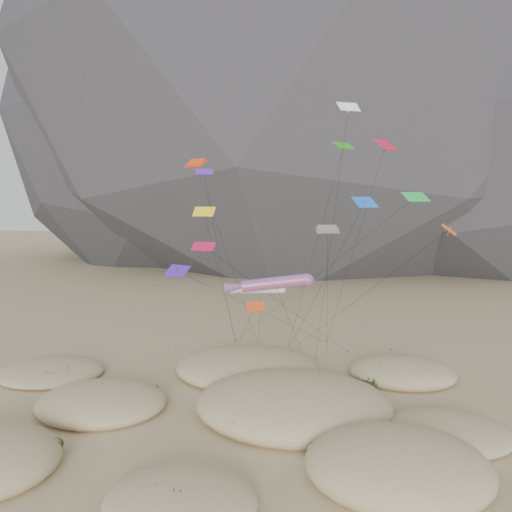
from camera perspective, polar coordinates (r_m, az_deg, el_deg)
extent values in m
plane|color=#CCB789|center=(41.81, -1.68, -20.38)|extent=(500.00, 500.00, 0.00)
ellipsoid|color=black|center=(157.48, 7.14, 21.57)|extent=(191.54, 147.29, 156.00)
ellipsoid|color=#2B2B30|center=(167.26, -9.18, 15.04)|extent=(136.20, 127.83, 116.00)
ellipsoid|color=black|center=(156.81, 25.36, 12.87)|extent=(130.55, 126.41, 100.00)
ellipsoid|color=#CCB789|center=(34.45, -8.58, -25.88)|extent=(9.69, 8.24, 2.19)
ellipsoid|color=#CCB789|center=(37.94, 15.86, -22.09)|extent=(12.73, 10.82, 3.99)
ellipsoid|color=#CCB789|center=(49.04, -17.24, -15.68)|extent=(11.89, 10.11, 2.82)
ellipsoid|color=#CCB789|center=(46.08, 4.31, -16.47)|extent=(17.36, 14.76, 4.16)
ellipsoid|color=#CCB789|center=(44.89, 21.17, -18.20)|extent=(9.91, 8.43, 2.08)
ellipsoid|color=#CCB789|center=(55.51, -0.97, -12.60)|extent=(15.64, 13.29, 3.32)
ellipsoid|color=#CCB789|center=(56.68, 16.38, -12.62)|extent=(11.22, 9.53, 2.67)
ellipsoid|color=#CCB789|center=(59.43, -22.41, -12.14)|extent=(11.36, 9.66, 1.83)
ellipsoid|color=black|center=(42.45, -22.83, -19.27)|extent=(2.51, 2.15, 0.75)
ellipsoid|color=black|center=(34.62, -8.69, -25.50)|extent=(2.61, 2.23, 0.78)
ellipsoid|color=black|center=(34.67, -6.61, -25.60)|extent=(2.29, 1.96, 0.69)
ellipsoid|color=black|center=(38.50, 13.92, -21.41)|extent=(3.35, 2.87, 1.01)
ellipsoid|color=black|center=(37.00, 11.94, -22.94)|extent=(2.20, 1.88, 0.66)
ellipsoid|color=black|center=(49.08, -16.07, -15.41)|extent=(2.97, 2.54, 0.89)
ellipsoid|color=black|center=(49.42, -12.43, -15.27)|extent=(2.08, 1.78, 0.62)
ellipsoid|color=black|center=(45.48, 3.00, -16.56)|extent=(3.41, 2.92, 1.02)
ellipsoid|color=black|center=(46.33, 6.22, -16.28)|extent=(2.31, 1.97, 0.69)
ellipsoid|color=black|center=(42.13, -1.97, -18.80)|extent=(2.59, 2.21, 0.78)
ellipsoid|color=black|center=(45.88, 23.79, -17.58)|extent=(2.04, 1.75, 0.61)
ellipsoid|color=black|center=(56.47, -1.28, -11.99)|extent=(3.01, 2.58, 0.90)
ellipsoid|color=black|center=(54.06, -0.02, -12.96)|extent=(2.27, 1.94, 0.68)
ellipsoid|color=black|center=(55.86, 14.76, -12.74)|extent=(2.48, 2.12, 0.75)
ellipsoid|color=black|center=(52.21, 12.11, -14.18)|extent=(2.17, 1.86, 0.65)
ellipsoid|color=black|center=(57.54, -21.72, -12.63)|extent=(2.61, 2.23, 0.78)
ellipsoid|color=black|center=(57.07, -21.22, -12.88)|extent=(1.74, 1.49, 0.52)
cylinder|color=#3F2D1E|center=(64.18, -2.29, -10.50)|extent=(0.08, 0.08, 0.30)
cylinder|color=#3F2D1E|center=(62.43, 3.45, -11.00)|extent=(0.08, 0.08, 0.30)
cylinder|color=#3F2D1E|center=(60.67, 6.80, -11.56)|extent=(0.08, 0.08, 0.30)
cylinder|color=#3F2D1E|center=(67.59, 8.01, -9.68)|extent=(0.08, 0.08, 0.30)
cylinder|color=#3F2D1E|center=(63.90, 10.43, -10.68)|extent=(0.08, 0.08, 0.30)
cylinder|color=#3F2D1E|center=(67.85, -2.33, -9.56)|extent=(0.08, 0.08, 0.30)
cylinder|color=#3F2D1E|center=(66.05, 15.22, -10.24)|extent=(0.08, 0.08, 0.30)
cylinder|color=#3F2D1E|center=(64.50, -9.15, -10.49)|extent=(0.08, 0.08, 0.30)
cylinder|color=#FF401A|center=(47.63, 2.15, -3.09)|extent=(6.56, 2.09, 1.83)
sphere|color=#FF401A|center=(47.96, 5.95, -2.75)|extent=(1.23, 1.23, 1.23)
cone|color=#FF401A|center=(47.52, -2.07, -3.50)|extent=(2.77, 1.42, 1.31)
cylinder|color=black|center=(54.91, 3.97, -7.67)|extent=(2.74, 12.70, 10.99)
cylinder|color=silver|center=(49.84, 0.61, -3.88)|extent=(4.39, 1.61, 0.99)
sphere|color=silver|center=(49.21, 3.01, -3.81)|extent=(0.72, 0.72, 0.72)
cone|color=silver|center=(50.63, -1.96, -3.96)|extent=(1.86, 0.99, 0.74)
cylinder|color=black|center=(57.76, 0.39, -7.47)|extent=(1.69, 13.97, 9.95)
cube|color=#F03A0C|center=(53.89, -6.90, 10.42)|extent=(2.58, 2.21, 0.73)
cube|color=#F03A0C|center=(53.91, -6.91, 10.62)|extent=(2.15, 1.82, 0.71)
cylinder|color=black|center=(58.15, -2.91, -1.01)|extent=(6.01, 9.07, 22.65)
cube|color=#FE2A1A|center=(52.60, 8.17, 2.94)|extent=(2.51, 1.34, 0.66)
cube|color=#FE2A1A|center=(52.59, 8.18, 3.18)|extent=(2.12, 1.08, 0.65)
cylinder|color=black|center=(57.50, 8.16, -4.65)|extent=(0.59, 7.84, 15.71)
cube|color=#D64214|center=(42.63, -0.05, -5.79)|extent=(1.82, 1.38, 0.69)
cube|color=#D64214|center=(42.66, -0.05, -5.98)|extent=(0.27, 0.29, 0.55)
cylinder|color=black|center=(53.36, -1.39, -8.67)|extent=(4.45, 19.35, 9.81)
cube|color=blue|center=(43.09, 12.36, 6.02)|extent=(2.40, 2.20, 0.92)
cube|color=blue|center=(43.10, 12.35, 5.82)|extent=(0.40, 0.40, 0.74)
cylinder|color=black|center=(52.06, 7.12, -4.13)|extent=(7.20, 16.73, 18.62)
cube|color=#5D21C5|center=(48.08, -5.96, 9.59)|extent=(1.85, 1.35, 0.59)
cube|color=#5D21C5|center=(48.07, -5.95, 9.41)|extent=(0.24, 0.22, 0.57)
cylinder|color=black|center=(55.26, -3.86, -1.97)|extent=(1.06, 13.77, 21.49)
cube|color=green|center=(50.39, 17.79, 6.45)|extent=(2.82, 2.28, 0.90)
cube|color=green|center=(50.39, 17.78, 6.28)|extent=(0.38, 0.35, 0.86)
cylinder|color=black|center=(57.68, 6.27, -2.83)|extent=(19.65, 15.30, 19.11)
cube|color=#FF650D|center=(45.18, 21.22, 2.84)|extent=(1.86, 2.58, 0.92)
cube|color=#FF650D|center=(45.19, 21.21, 2.65)|extent=(0.36, 0.35, 0.79)
cylinder|color=black|center=(52.81, 10.98, -5.31)|extent=(14.33, 16.08, 16.34)
cube|color=white|center=(51.81, 10.53, 16.43)|extent=(2.42, 1.81, 0.98)
cube|color=white|center=(51.79, 10.53, 16.27)|extent=(0.38, 0.42, 0.72)
cylinder|color=black|center=(54.56, 8.50, 1.26)|extent=(2.77, 6.86, 27.90)
cube|color=#441DAA|center=(49.02, -8.99, -1.68)|extent=(2.82, 2.34, 1.00)
cube|color=#441DAA|center=(49.04, -8.99, -1.86)|extent=(0.41, 0.42, 0.85)
cylinder|color=black|center=(57.56, 0.81, -6.44)|extent=(15.26, 17.97, 11.97)
cube|color=#C01249|center=(47.53, -6.03, 1.10)|extent=(2.28, 1.36, 0.74)
cube|color=#C01249|center=(47.55, -6.03, 0.93)|extent=(0.28, 0.20, 0.76)
cylinder|color=black|center=(54.88, 3.35, -5.77)|extent=(15.02, 14.54, 14.44)
cube|color=yellow|center=(51.16, -5.96, 5.07)|extent=(2.33, 1.34, 0.97)
cube|color=yellow|center=(51.17, -5.96, 4.91)|extent=(0.31, 0.37, 0.73)
cylinder|color=black|center=(59.01, -3.90, -3.32)|extent=(1.17, 14.48, 17.63)
cube|color=red|center=(51.34, 14.59, 12.20)|extent=(2.75, 2.99, 1.15)
cube|color=red|center=(51.33, 14.59, 12.03)|extent=(0.50, 0.49, 0.92)
cylinder|color=black|center=(58.31, 10.84, -0.30)|extent=(4.84, 14.41, 24.15)
cube|color=#2B9A17|center=(53.17, 10.01, 12.33)|extent=(2.46, 2.31, 0.78)
cube|color=#2B9A17|center=(53.15, 10.01, 12.17)|extent=(0.34, 0.33, 0.76)
cylinder|color=black|center=(56.53, 6.46, -0.33)|extent=(6.07, 6.80, 24.36)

